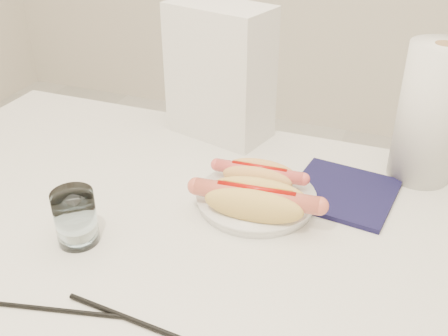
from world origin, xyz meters
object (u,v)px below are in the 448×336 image
(napkin_box, at_px, (220,72))
(paper_towel_roll, at_px, (430,114))
(plate, at_px, (256,200))
(hotdog_right, at_px, (256,200))
(table, at_px, (185,265))
(water_glass, at_px, (75,217))
(hotdog_left, at_px, (259,175))

(napkin_box, relative_size, paper_towel_roll, 1.09)
(plate, bearing_deg, hotdog_right, -73.61)
(plate, xyz_separation_m, hotdog_right, (0.01, -0.05, 0.03))
(plate, distance_m, hotdog_right, 0.06)
(table, height_order, paper_towel_roll, paper_towel_roll)
(water_glass, height_order, paper_towel_roll, paper_towel_roll)
(plate, relative_size, water_glass, 2.24)
(plate, relative_size, hotdog_left, 1.27)
(table, relative_size, plate, 6.21)
(plate, bearing_deg, table, -122.09)
(plate, xyz_separation_m, water_glass, (-0.22, -0.19, 0.04))
(water_glass, distance_m, napkin_box, 0.43)
(hotdog_right, bearing_deg, plate, 101.88)
(water_glass, bearing_deg, napkin_box, 80.80)
(water_glass, relative_size, paper_towel_roll, 0.35)
(table, distance_m, plate, 0.16)
(table, xyz_separation_m, napkin_box, (-0.08, 0.35, 0.19))
(paper_towel_roll, bearing_deg, plate, -141.96)
(water_glass, xyz_separation_m, napkin_box, (0.07, 0.42, 0.09))
(hotdog_left, bearing_deg, hotdog_right, -78.36)
(plate, bearing_deg, water_glass, -139.23)
(water_glass, bearing_deg, plate, 40.77)
(hotdog_left, height_order, napkin_box, napkin_box)
(hotdog_left, distance_m, napkin_box, 0.26)
(table, height_order, hotdog_right, hotdog_right)
(table, xyz_separation_m, paper_towel_roll, (0.32, 0.32, 0.18))
(plate, height_order, paper_towel_roll, paper_towel_roll)
(napkin_box, bearing_deg, water_glass, -84.06)
(plate, distance_m, paper_towel_roll, 0.33)
(paper_towel_roll, bearing_deg, napkin_box, 175.27)
(plate, relative_size, paper_towel_roll, 0.79)
(table, height_order, water_glass, water_glass)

